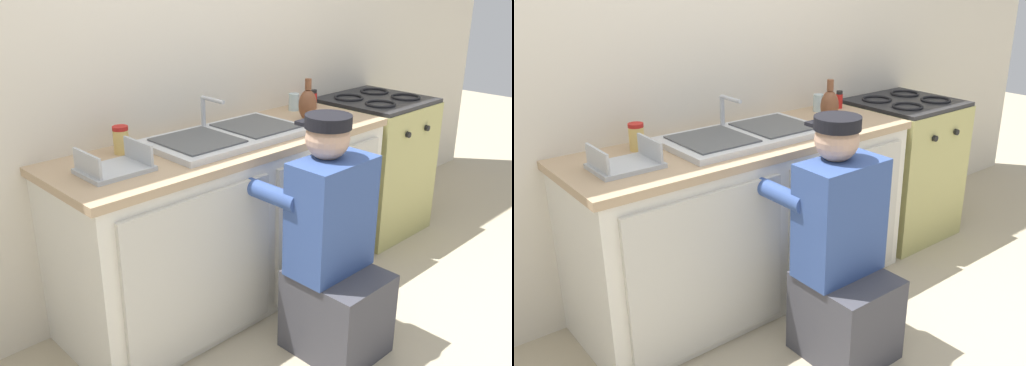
# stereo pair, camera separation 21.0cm
# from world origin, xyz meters

# --- Properties ---
(ground_plane) EXTENTS (12.00, 12.00, 0.00)m
(ground_plane) POSITION_xyz_m (0.00, 0.00, 0.00)
(ground_plane) COLOR tan
(back_wall) EXTENTS (6.00, 0.10, 2.50)m
(back_wall) POSITION_xyz_m (0.00, 0.65, 1.25)
(back_wall) COLOR beige
(back_wall) RESTS_ON ground_plane
(counter_cabinet) EXTENTS (1.79, 0.62, 0.84)m
(counter_cabinet) POSITION_xyz_m (0.00, 0.29, 0.42)
(counter_cabinet) COLOR silver
(counter_cabinet) RESTS_ON ground_plane
(countertop) EXTENTS (1.83, 0.62, 0.04)m
(countertop) POSITION_xyz_m (0.00, 0.30, 0.86)
(countertop) COLOR tan
(countertop) RESTS_ON counter_cabinet
(sink_double_basin) EXTENTS (0.80, 0.44, 0.19)m
(sink_double_basin) POSITION_xyz_m (0.00, 0.30, 0.90)
(sink_double_basin) COLOR silver
(sink_double_basin) RESTS_ON countertop
(stove_range) EXTENTS (0.61, 0.62, 0.90)m
(stove_range) POSITION_xyz_m (1.25, 0.30, 0.45)
(stove_range) COLOR tan
(stove_range) RESTS_ON ground_plane
(plumber_person) EXTENTS (0.42, 0.61, 1.10)m
(plumber_person) POSITION_xyz_m (0.04, -0.36, 0.46)
(plumber_person) COLOR #3F3F47
(plumber_person) RESTS_ON ground_plane
(dish_rack_tray) EXTENTS (0.28, 0.22, 0.11)m
(dish_rack_tray) POSITION_xyz_m (-0.65, 0.27, 0.90)
(dish_rack_tray) COLOR #B2B7BC
(dish_rack_tray) RESTS_ON countertop
(condiment_jar) EXTENTS (0.07, 0.07, 0.13)m
(condiment_jar) POSITION_xyz_m (-0.50, 0.47, 0.94)
(condiment_jar) COLOR #DBB760
(condiment_jar) RESTS_ON countertop
(water_glass) EXTENTS (0.06, 0.06, 0.10)m
(water_glass) POSITION_xyz_m (0.67, 0.48, 0.93)
(water_glass) COLOR #ADC6CC
(water_glass) RESTS_ON countertop
(spice_bottle_red) EXTENTS (0.04, 0.04, 0.10)m
(spice_bottle_red) POSITION_xyz_m (0.82, 0.46, 0.93)
(spice_bottle_red) COLOR red
(spice_bottle_red) RESTS_ON countertop
(vase_decorative) EXTENTS (0.10, 0.10, 0.23)m
(vase_decorative) POSITION_xyz_m (0.56, 0.28, 0.97)
(vase_decorative) COLOR brown
(vase_decorative) RESTS_ON countertop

